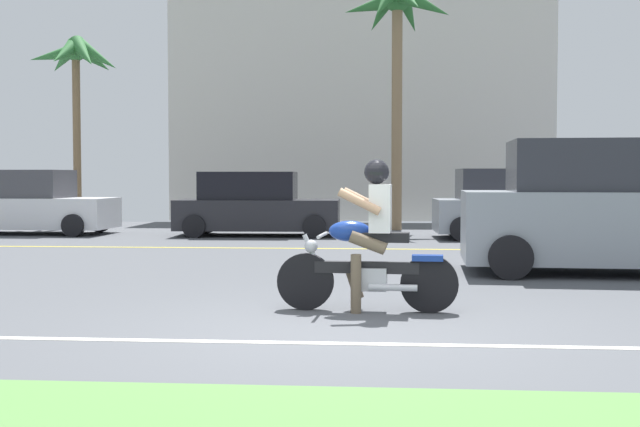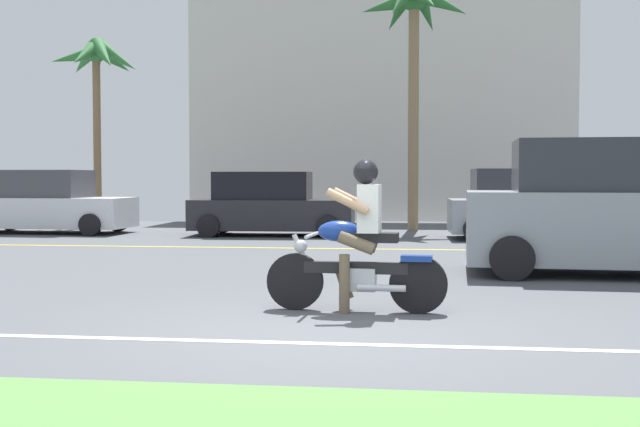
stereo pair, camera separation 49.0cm
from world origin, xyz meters
name	(u,v)px [view 2 (the right image)]	position (x,y,z in m)	size (l,w,h in m)	color
ground	(349,290)	(0.00, 3.00, -0.02)	(56.00, 30.00, 0.04)	#4C4F54
lane_line_near	(315,343)	(0.00, -0.53, 0.00)	(50.40, 0.12, 0.01)	silver
lane_line_far	(373,249)	(0.00, 8.75, 0.00)	(50.40, 0.12, 0.01)	yellow
motorcyclist	(358,247)	(0.24, 1.20, 0.70)	(1.99, 0.65, 1.67)	black
suv_nearby	(622,210)	(3.93, 4.93, 0.98)	(4.74, 2.29, 2.03)	#8C939E
parked_car_0	(45,204)	(-8.79, 12.40, 0.76)	(4.40, 2.00, 1.65)	silver
parked_car_1	(270,206)	(-2.79, 12.24, 0.74)	(4.07, 1.92, 1.59)	#232328
parked_car_2	(526,207)	(3.43, 11.81, 0.77)	(3.76, 2.06, 1.66)	#8C939E
palm_tree_0	(413,18)	(0.75, 14.64, 5.78)	(3.07, 2.94, 6.92)	#846B4C
palm_tree_2	(96,65)	(-8.52, 15.25, 4.75)	(2.65, 2.67, 5.54)	brown
building_far	(381,106)	(-0.41, 21.00, 3.97)	(12.82, 4.00, 7.94)	beige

